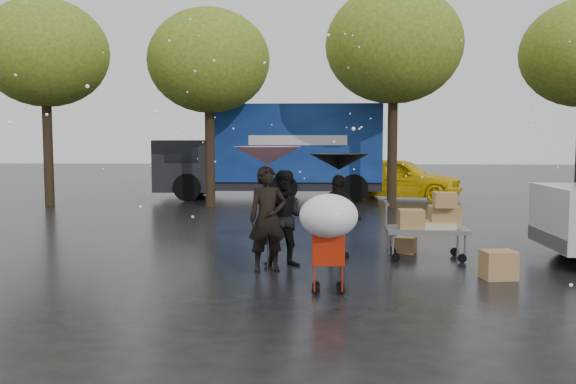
# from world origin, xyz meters

# --- Properties ---
(ground) EXTENTS (90.00, 90.00, 0.00)m
(ground) POSITION_xyz_m (0.00, 0.00, 0.00)
(ground) COLOR black
(ground) RESTS_ON ground
(person_pink) EXTENTS (0.75, 0.60, 1.79)m
(person_pink) POSITION_xyz_m (-0.69, 0.17, 0.89)
(person_pink) COLOR black
(person_pink) RESTS_ON ground
(person_middle) EXTENTS (0.92, 0.77, 1.70)m
(person_middle) POSITION_xyz_m (-0.38, 0.53, 0.85)
(person_middle) COLOR black
(person_middle) RESTS_ON ground
(person_black) EXTENTS (0.99, 0.80, 1.58)m
(person_black) POSITION_xyz_m (0.54, 1.33, 0.79)
(person_black) COLOR black
(person_black) RESTS_ON ground
(umbrella_pink) EXTENTS (1.14, 1.14, 2.12)m
(umbrella_pink) POSITION_xyz_m (-0.69, 0.17, 1.96)
(umbrella_pink) COLOR #4C4C4C
(umbrella_pink) RESTS_ON ground
(umbrella_black) EXTENTS (1.11, 1.11, 1.97)m
(umbrella_black) POSITION_xyz_m (0.54, 1.33, 1.82)
(umbrella_black) COLOR #4C4C4C
(umbrella_black) RESTS_ON ground
(vendor_cart) EXTENTS (1.52, 0.80, 1.27)m
(vendor_cart) POSITION_xyz_m (2.26, 1.36, 0.73)
(vendor_cart) COLOR slate
(vendor_cart) RESTS_ON ground
(shopping_cart) EXTENTS (0.84, 0.84, 1.46)m
(shopping_cart) POSITION_xyz_m (0.33, -1.38, 1.06)
(shopping_cart) COLOR red
(shopping_cart) RESTS_ON ground
(blue_truck) EXTENTS (8.30, 2.60, 3.50)m
(blue_truck) POSITION_xyz_m (-1.49, 12.83, 1.76)
(blue_truck) COLOR navy
(blue_truck) RESTS_ON ground
(box_ground_near) EXTENTS (0.56, 0.48, 0.46)m
(box_ground_near) POSITION_xyz_m (3.06, -0.24, 0.23)
(box_ground_near) COLOR olive
(box_ground_near) RESTS_ON ground
(box_ground_far) EXTENTS (0.50, 0.45, 0.31)m
(box_ground_far) POSITION_xyz_m (1.87, 1.95, 0.16)
(box_ground_far) COLOR olive
(box_ground_far) RESTS_ON ground
(yellow_taxi) EXTENTS (4.97, 3.32, 1.57)m
(yellow_taxi) POSITION_xyz_m (3.07, 12.84, 0.79)
(yellow_taxi) COLOR yellow
(yellow_taxi) RESTS_ON ground
(tree_row) EXTENTS (21.60, 4.40, 7.12)m
(tree_row) POSITION_xyz_m (-0.47, 10.00, 5.02)
(tree_row) COLOR black
(tree_row) RESTS_ON ground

